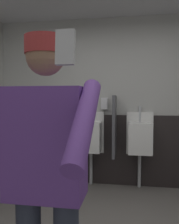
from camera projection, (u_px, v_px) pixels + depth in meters
wall_back at (119, 102)px, 3.81m from camera, size 4.44×0.12×2.60m
wainscot_band_back at (119, 150)px, 3.77m from camera, size 3.84×0.03×1.10m
urinal_left at (90, 136)px, 3.69m from camera, size 0.40×0.34×1.24m
urinal_middle at (140, 138)px, 3.57m from camera, size 0.40×0.34×1.24m
privacy_divider_panel at (114, 126)px, 3.55m from camera, size 0.04×0.40×0.90m
person at (46, 166)px, 1.32m from camera, size 0.64×0.60×1.69m
cell_phone at (65, 47)px, 0.75m from camera, size 0.06×0.03×0.11m
soap_dispenser at (104, 103)px, 3.75m from camera, size 0.10×0.07×0.18m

